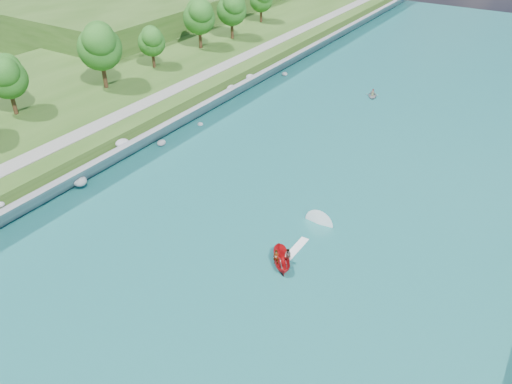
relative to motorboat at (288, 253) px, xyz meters
The scene contains 7 objects.
ground 8.03m from the motorboat, 121.00° to the right, with size 260.00×260.00×0.00m, color #2D5119.
river_water 13.80m from the motorboat, 107.38° to the left, with size 55.00×240.00×0.10m, color #185C5E.
berm_west 55.70m from the motorboat, 166.34° to the left, with size 45.00×240.00×3.50m, color #2D5119.
riprap_bank 32.50m from the motorboat, 157.33° to the left, with size 4.45×236.00×4.52m.
riverside_path 39.00m from the motorboat, 160.24° to the left, with size 3.00×200.00×0.10m, color gray.
motorboat is the anchor object (origin of this frame).
raft 49.22m from the motorboat, 100.99° to the left, with size 3.20×3.73×1.55m.
Camera 1 is at (23.39, -29.83, 34.90)m, focal length 35.00 mm.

